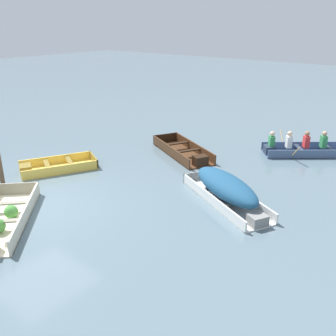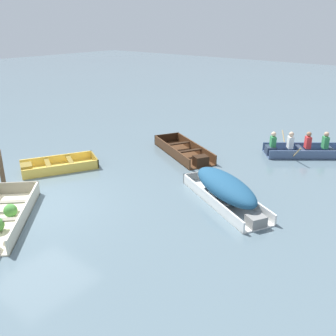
# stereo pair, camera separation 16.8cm
# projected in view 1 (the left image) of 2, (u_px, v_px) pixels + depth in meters

# --- Properties ---
(ground_plane) EXTENTS (80.00, 80.00, 0.00)m
(ground_plane) POSITION_uv_depth(u_px,v_px,m) (33.00, 207.00, 10.18)
(ground_plane) COLOR slate
(dinghy_cream_foreground) EXTENTS (3.10, 3.06, 0.40)m
(dinghy_cream_foreground) POSITION_uv_depth(u_px,v_px,m) (2.00, 221.00, 9.19)
(dinghy_cream_foreground) COLOR beige
(dinghy_cream_foreground) RESTS_ON ground
(skiff_white_near_moored) EXTENTS (3.36, 2.36, 0.78)m
(skiff_white_near_moored) POSITION_uv_depth(u_px,v_px,m) (226.00, 188.00, 10.29)
(skiff_white_near_moored) COLOR white
(skiff_white_near_moored) RESTS_ON ground
(skiff_yellow_mid_moored) EXTENTS (2.09, 2.70, 0.32)m
(skiff_yellow_mid_moored) POSITION_uv_depth(u_px,v_px,m) (55.00, 167.00, 12.64)
(skiff_yellow_mid_moored) COLOR #E5BC47
(skiff_yellow_mid_moored) RESTS_ON ground
(skiff_dark_varnish_far_moored) EXTENTS (3.27, 2.35, 0.38)m
(skiff_dark_varnish_far_moored) POSITION_uv_depth(u_px,v_px,m) (184.00, 152.00, 13.99)
(skiff_dark_varnish_far_moored) COLOR #4C2D19
(skiff_dark_varnish_far_moored) RESTS_ON ground
(rowboat_slate_blue_with_crew) EXTENTS (3.53, 3.15, 0.90)m
(rowboat_slate_blue_with_crew) POSITION_uv_depth(u_px,v_px,m) (307.00, 149.00, 14.08)
(rowboat_slate_blue_with_crew) COLOR #475B7F
(rowboat_slate_blue_with_crew) RESTS_ON ground
(mooring_post) EXTENTS (0.14, 0.14, 1.15)m
(mooring_post) POSITION_uv_depth(u_px,v_px,m) (0.00, 169.00, 11.24)
(mooring_post) COLOR brown
(mooring_post) RESTS_ON ground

